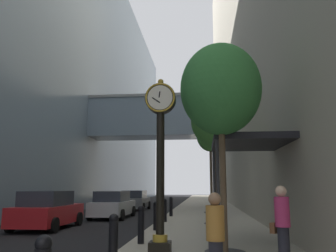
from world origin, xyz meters
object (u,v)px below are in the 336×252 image
object	(u,v)px
bollard_sixth	(171,206)
bollard_fourth	(156,215)
street_tree_mid_near	(213,121)
bollard_fifth	(165,210)
car_silver_far	(113,205)
street_clock	(160,155)
car_red_mid	(48,210)
bollard_third	(141,224)
pedestrian_walking	(282,222)
car_grey_near	(135,200)
street_tree_mid_far	(210,137)
bollard_second	(113,240)
street_tree_near	(221,90)
pedestrian_by_clock	(215,236)

from	to	relation	value
bollard_sixth	bollard_fourth	bearing A→B (deg)	-90.00
street_tree_mid_near	bollard_fourth	bearing A→B (deg)	-132.49
bollard_fifth	car_silver_far	xyz separation A→B (m)	(-3.55, 3.21, 0.05)
street_clock	car_red_mid	distance (m)	8.85
bollard_third	pedestrian_walking	xyz separation A→B (m)	(3.76, -2.59, 0.33)
street_clock	pedestrian_walking	world-z (taller)	street_clock
bollard_third	bollard_sixth	world-z (taller)	same
street_clock	car_grey_near	world-z (taller)	street_clock
car_red_mid	car_silver_far	size ratio (longest dim) A/B	0.96
bollard_third	car_silver_far	world-z (taller)	car_silver_far
street_clock	street_tree_mid_near	bearing A→B (deg)	77.99
bollard_third	bollard_sixth	distance (m)	10.04
car_grey_near	car_silver_far	bearing A→B (deg)	-88.95
street_clock	bollard_third	bearing A→B (deg)	114.50
bollard_fourth	bollard_fifth	xyz separation A→B (m)	(0.00, 3.35, 0.00)
street_tree_mid_far	bollard_fourth	bearing A→B (deg)	-104.14
bollard_fifth	pedestrian_walking	xyz separation A→B (m)	(3.76, -9.29, 0.33)
bollard_sixth	street_tree_mid_near	distance (m)	6.41
bollard_second	car_grey_near	world-z (taller)	car_grey_near
car_grey_near	bollard_third	bearing A→B (deg)	-78.00
street_tree_near	pedestrian_walking	size ratio (longest dim) A/B	3.35
street_tree_mid_far	bollard_third	bearing A→B (deg)	-100.68
street_clock	car_red_mid	size ratio (longest dim) A/B	1.10
street_tree_mid_near	car_silver_far	size ratio (longest dim) A/B	1.42
bollard_second	pedestrian_by_clock	xyz separation A→B (m)	(2.17, -1.04, 0.26)
pedestrian_walking	bollard_third	bearing A→B (deg)	145.40
street_clock	car_silver_far	xyz separation A→B (m)	(-4.39, 11.74, -1.94)
pedestrian_by_clock	car_grey_near	distance (m)	22.52
street_tree_near	pedestrian_by_clock	bearing A→B (deg)	-96.13
bollard_sixth	pedestrian_by_clock	distance (m)	14.59
pedestrian_walking	car_red_mid	world-z (taller)	pedestrian_walking
bollard_third	car_red_mid	world-z (taller)	car_red_mid
street_tree_mid_far	car_grey_near	distance (m)	8.72
bollard_fifth	pedestrian_walking	world-z (taller)	pedestrian_walking
bollard_second	pedestrian_by_clock	distance (m)	2.42
street_tree_mid_far	car_grey_near	xyz separation A→B (m)	(-6.21, 4.01, -4.62)
street_tree_near	car_red_mid	xyz separation A→B (m)	(-7.65, 5.57, -3.86)
street_tree_mid_near	car_silver_far	bearing A→B (deg)	147.89
bollard_second	pedestrian_by_clock	size ratio (longest dim) A/B	0.71
bollard_fourth	car_grey_near	xyz separation A→B (m)	(-3.69, 14.01, 0.03)
bollard_fourth	pedestrian_walking	world-z (taller)	pedestrian_walking
street_tree_mid_near	car_red_mid	bearing A→B (deg)	-167.64
bollard_second	bollard_fifth	world-z (taller)	same
bollard_fourth	bollard_fifth	world-z (taller)	same
car_red_mid	street_clock	bearing A→B (deg)	-46.31
bollard_second	bollard_sixth	bearing A→B (deg)	90.00
bollard_fifth	street_tree_near	xyz separation A→B (m)	(2.52, -7.85, 3.93)
bollard_fifth	bollard_sixth	world-z (taller)	same
car_red_mid	street_tree_mid_far	bearing A→B (deg)	49.40
street_clock	car_red_mid	world-z (taller)	street_clock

